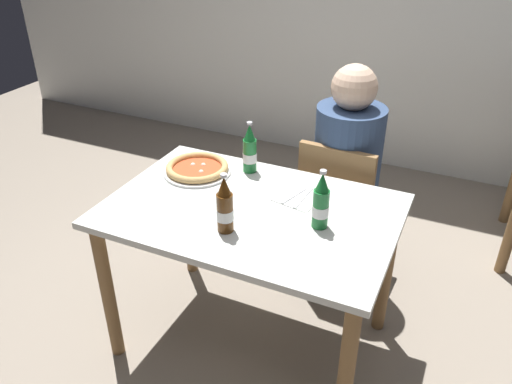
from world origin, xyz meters
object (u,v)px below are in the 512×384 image
at_px(beer_bottle_right, 250,151).
at_px(beer_bottle_left, 225,207).
at_px(chair_behind_table, 340,205).
at_px(diner_seated, 345,184).
at_px(pizza_margherita_near, 197,169).
at_px(napkin_with_cutlery, 299,197).
at_px(dining_table_main, 251,231).
at_px(beer_bottle_center, 321,203).

bearing_deg(beer_bottle_right, beer_bottle_left, -75.37).
height_order(chair_behind_table, diner_seated, diner_seated).
distance_m(diner_seated, beer_bottle_right, 0.59).
bearing_deg(beer_bottle_left, pizza_margherita_near, 133.01).
height_order(chair_behind_table, beer_bottle_right, beer_bottle_right).
height_order(pizza_margherita_near, beer_bottle_right, beer_bottle_right).
relative_size(chair_behind_table, beer_bottle_left, 3.44).
xyz_separation_m(pizza_margherita_near, beer_bottle_left, (0.34, -0.37, 0.08)).
bearing_deg(pizza_margherita_near, diner_seated, 39.30).
distance_m(chair_behind_table, napkin_with_cutlery, 0.53).
height_order(chair_behind_table, beer_bottle_left, beer_bottle_left).
xyz_separation_m(dining_table_main, beer_bottle_right, (-0.15, 0.30, 0.22)).
bearing_deg(beer_bottle_center, diner_seated, 96.51).
relative_size(chair_behind_table, beer_bottle_center, 3.44).
bearing_deg(pizza_margherita_near, beer_bottle_right, 28.50).
bearing_deg(beer_bottle_center, beer_bottle_left, -150.79).
height_order(beer_bottle_center, beer_bottle_right, same).
bearing_deg(dining_table_main, pizza_margherita_near, 153.71).
relative_size(dining_table_main, diner_seated, 0.99).
xyz_separation_m(beer_bottle_left, beer_bottle_right, (-0.13, 0.49, 0.00)).
relative_size(diner_seated, beer_bottle_left, 4.89).
bearing_deg(beer_bottle_center, chair_behind_table, 97.39).
height_order(dining_table_main, diner_seated, diner_seated).
xyz_separation_m(beer_bottle_right, napkin_with_cutlery, (0.30, -0.14, -0.10)).
bearing_deg(beer_bottle_left, chair_behind_table, 73.24).
xyz_separation_m(diner_seated, pizza_margherita_near, (-0.59, -0.48, 0.19)).
bearing_deg(chair_behind_table, diner_seated, -91.28).
bearing_deg(diner_seated, chair_behind_table, -94.51).
xyz_separation_m(chair_behind_table, diner_seated, (0.00, 0.05, 0.10)).
bearing_deg(beer_bottle_right, dining_table_main, -63.77).
relative_size(pizza_margherita_near, beer_bottle_right, 1.28).
height_order(pizza_margherita_near, beer_bottle_center, beer_bottle_center).
bearing_deg(beer_bottle_left, beer_bottle_center, 29.21).
bearing_deg(dining_table_main, napkin_with_cutlery, 46.60).
bearing_deg(napkin_with_cutlery, pizza_margherita_near, 177.96).
distance_m(dining_table_main, napkin_with_cutlery, 0.25).
bearing_deg(napkin_with_cutlery, chair_behind_table, 81.28).
bearing_deg(beer_bottle_right, napkin_with_cutlery, -24.49).
distance_m(dining_table_main, chair_behind_table, 0.67).
distance_m(pizza_margherita_near, beer_bottle_right, 0.26).
bearing_deg(diner_seated, dining_table_main, -108.82).
height_order(pizza_margherita_near, napkin_with_cutlery, pizza_margherita_near).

